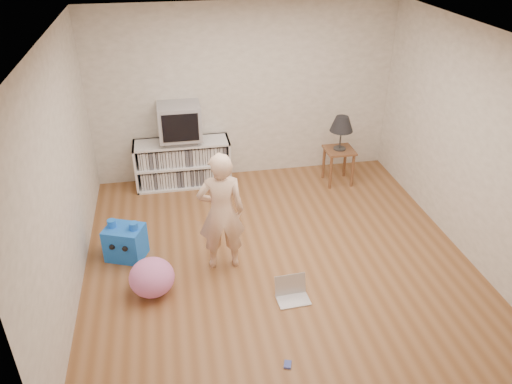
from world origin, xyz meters
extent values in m
plane|color=brown|center=(0.00, 0.00, 0.00)|extent=(4.50, 4.50, 0.00)
cube|color=#B8B1A2|center=(0.00, 2.25, 1.30)|extent=(4.50, 0.02, 2.60)
cube|color=#B8B1A2|center=(0.00, -2.25, 1.30)|extent=(4.50, 0.02, 2.60)
cube|color=#B8B1A2|center=(-2.25, 0.00, 1.30)|extent=(0.02, 4.50, 2.60)
cube|color=#B8B1A2|center=(2.25, 0.00, 1.30)|extent=(0.02, 4.50, 2.60)
cube|color=white|center=(0.00, 0.00, 2.60)|extent=(4.50, 4.50, 0.01)
cube|color=white|center=(-0.98, 2.23, 0.35)|extent=(1.40, 0.03, 0.70)
cube|color=white|center=(-1.66, 2.02, 0.35)|extent=(0.03, 0.45, 0.70)
cube|color=white|center=(-0.29, 2.02, 0.35)|extent=(0.03, 0.45, 0.70)
cube|color=white|center=(-0.98, 2.02, 0.01)|extent=(1.40, 0.45, 0.03)
cube|color=white|center=(-0.98, 2.02, 0.35)|extent=(1.34, 0.45, 0.03)
cube|color=white|center=(-0.98, 2.02, 0.68)|extent=(1.40, 0.45, 0.03)
cube|color=silver|center=(-0.98, 2.02, 0.35)|extent=(1.26, 0.36, 0.64)
cube|color=gray|center=(-0.98, 2.02, 0.73)|extent=(0.45, 0.35, 0.07)
cube|color=#99999E|center=(-0.98, 2.02, 1.02)|extent=(0.60, 0.52, 0.50)
cube|color=black|center=(-0.98, 1.75, 1.02)|extent=(0.50, 0.01, 0.40)
cylinder|color=brown|center=(1.16, 1.48, 0.26)|extent=(0.04, 0.04, 0.52)
cylinder|color=brown|center=(1.50, 1.48, 0.26)|extent=(0.04, 0.04, 0.52)
cylinder|color=brown|center=(1.16, 1.82, 0.26)|extent=(0.04, 0.04, 0.52)
cylinder|color=brown|center=(1.50, 1.82, 0.26)|extent=(0.04, 0.04, 0.52)
cube|color=brown|center=(1.33, 1.65, 0.54)|extent=(0.42, 0.42, 0.03)
cylinder|color=#333333|center=(1.33, 1.65, 0.56)|extent=(0.18, 0.18, 0.02)
cylinder|color=#333333|center=(1.33, 1.65, 0.74)|extent=(0.02, 0.02, 0.32)
imported|color=beige|center=(-0.65, -0.07, 0.72)|extent=(0.54, 0.36, 1.45)
cube|color=silver|center=(0.00, -0.82, 0.01)|extent=(0.35, 0.26, 0.02)
cube|color=silver|center=(0.00, -0.71, 0.12)|extent=(0.35, 0.09, 0.22)
cube|color=black|center=(0.00, -0.71, 0.12)|extent=(0.30, 0.07, 0.18)
cube|color=#4354B5|center=(-0.26, -1.66, 0.01)|extent=(0.09, 0.11, 0.02)
cube|color=blue|center=(-1.77, 0.30, 0.21)|extent=(0.53, 0.48, 0.41)
cylinder|color=blue|center=(-1.89, 0.36, 0.46)|extent=(0.10, 0.10, 0.09)
cylinder|color=blue|center=(-1.64, 0.25, 0.46)|extent=(0.10, 0.10, 0.09)
sphere|color=black|center=(-1.91, 0.17, 0.25)|extent=(0.07, 0.07, 0.07)
sphere|color=black|center=(-1.76, 0.11, 0.25)|extent=(0.07, 0.07, 0.07)
ellipsoid|color=pink|center=(-1.46, -0.42, 0.21)|extent=(0.55, 0.55, 0.41)
camera|label=1|loc=(-1.14, -4.75, 3.65)|focal=35.00mm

